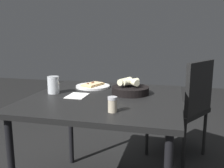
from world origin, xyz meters
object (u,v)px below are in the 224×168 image
Objects in this scene: dining_table at (105,107)px; pepper_shaker at (112,105)px; pizza_plate at (93,86)px; bread_basket at (130,89)px; beer_glass at (53,86)px; chair_near at (186,103)px.

dining_table is 11.78× the size of pepper_shaker.
pizza_plate is 1.03× the size of bread_basket.
beer_glass is at bearing -92.15° from dining_table.
chair_near is (-0.62, 0.39, -0.24)m from bread_basket.
dining_table is at bearing 87.85° from beer_glass.
beer_glass is 0.58m from pepper_shaker.
dining_table is at bearing 32.09° from pizza_plate.
beer_glass reaches higher than pizza_plate.
dining_table is 3.86× the size of bread_basket.
pizza_plate is 2.20× the size of beer_glass.
dining_table is 0.32m from pizza_plate.
dining_table is at bearing -35.86° from chair_near.
pepper_shaker reaches higher than pizza_plate.
bread_basket is (0.14, 0.31, 0.02)m from pizza_plate.
chair_near reaches higher than beer_glass.
pizza_plate is 0.63m from pepper_shaker.
chair_near is at bearing 144.14° from dining_table.
chair_near reaches higher than pizza_plate.
pepper_shaker is (0.56, 0.29, 0.03)m from pizza_plate.
bread_basket is 0.52m from beer_glass.
pepper_shaker is at bearing 27.54° from pizza_plate.
pepper_shaker is at bearing 23.09° from dining_table.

